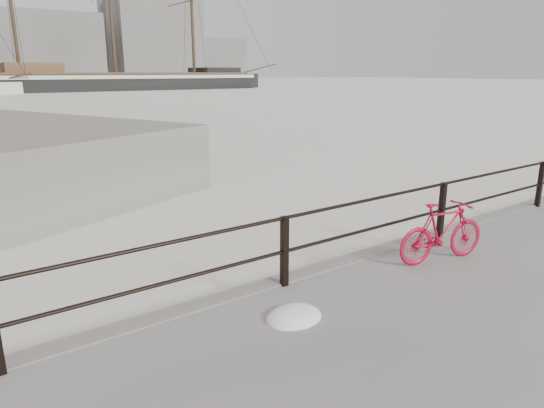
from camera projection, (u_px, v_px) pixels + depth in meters
ground at (430, 253)px, 8.93m from camera, size 400.00×400.00×0.00m
guardrail at (442, 210)px, 8.59m from camera, size 28.00×0.10×1.00m
bicycle at (442, 232)px, 7.49m from camera, size 1.60×0.57×0.96m
barque_black at (117, 90)px, 85.72m from camera, size 67.14×22.75×37.36m
industrial_west at (34, 49)px, 127.41m from camera, size 32.00×18.00×18.00m
industrial_mid at (153, 42)px, 150.24m from camera, size 26.00×20.00×24.00m
industrial_east at (211, 60)px, 168.43m from camera, size 20.00×16.00×14.00m
smokestack at (102, 6)px, 144.19m from camera, size 2.80×2.80×44.00m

